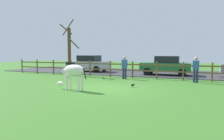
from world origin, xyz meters
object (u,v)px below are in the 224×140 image
object	(u,v)px
zebra	(73,72)
visitor_left_of_tree	(196,68)
crow_on_grass	(133,85)
parked_car_green	(166,65)
visitor_right_of_tree	(124,66)
parked_car_silver	(88,63)
bare_tree	(69,50)

from	to	relation	value
zebra	visitor_left_of_tree	xyz separation A→B (m)	(5.62, 5.37, -0.02)
crow_on_grass	parked_car_green	xyz separation A→B (m)	(0.71, 6.87, 0.72)
parked_car_green	visitor_right_of_tree	world-z (taller)	visitor_right_of_tree
parked_car_green	visitor_right_of_tree	size ratio (longest dim) A/B	2.48
crow_on_grass	visitor_right_of_tree	world-z (taller)	visitor_right_of_tree
visitor_left_of_tree	parked_car_silver	bearing A→B (deg)	158.22
visitor_right_of_tree	parked_car_green	bearing A→B (deg)	56.41
parked_car_silver	visitor_right_of_tree	world-z (taller)	visitor_right_of_tree
crow_on_grass	parked_car_silver	size ratio (longest dim) A/B	0.05
bare_tree	visitor_left_of_tree	distance (m)	9.85
parked_car_silver	visitor_right_of_tree	distance (m)	6.47
parked_car_silver	parked_car_green	bearing A→B (deg)	-2.89
visitor_left_of_tree	bare_tree	bearing A→B (deg)	176.86
zebra	crow_on_grass	xyz separation A→B (m)	(2.50, 2.08, -0.80)
zebra	parked_car_silver	bearing A→B (deg)	114.64
parked_car_green	visitor_left_of_tree	xyz separation A→B (m)	(2.41, -3.58, 0.06)
bare_tree	parked_car_silver	size ratio (longest dim) A/B	1.17
crow_on_grass	visitor_left_of_tree	size ratio (longest dim) A/B	0.13
zebra	parked_car_green	distance (m)	9.51
zebra	visitor_left_of_tree	size ratio (longest dim) A/B	1.18
bare_tree	visitor_left_of_tree	xyz separation A→B (m)	(9.76, -0.54, -1.22)
zebra	crow_on_grass	bearing A→B (deg)	39.77
parked_car_silver	visitor_left_of_tree	size ratio (longest dim) A/B	2.44
crow_on_grass	visitor_left_of_tree	distance (m)	4.61
crow_on_grass	visitor_left_of_tree	world-z (taller)	visitor_left_of_tree
crow_on_grass	visitor_right_of_tree	distance (m)	3.78
bare_tree	crow_on_grass	world-z (taller)	bare_tree
zebra	parked_car_green	bearing A→B (deg)	70.26
bare_tree	zebra	distance (m)	7.31
crow_on_grass	visitor_left_of_tree	xyz separation A→B (m)	(3.13, 3.29, 0.78)
zebra	parked_car_silver	world-z (taller)	parked_car_silver
visitor_left_of_tree	parked_car_green	bearing A→B (deg)	123.97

